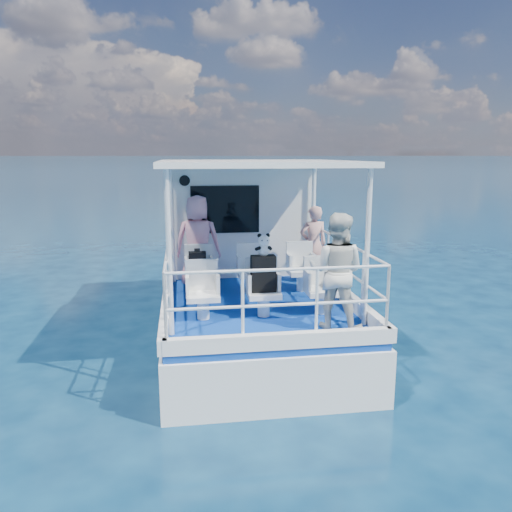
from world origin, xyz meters
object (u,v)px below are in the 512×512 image
at_px(passenger_port_fwd, 198,242).
at_px(passenger_stbd_aft, 336,271).
at_px(backpack_center, 263,274).
at_px(panda, 264,245).

bearing_deg(passenger_port_fwd, passenger_stbd_aft, 135.94).
xyz_separation_m(passenger_port_fwd, backpack_center, (0.89, -1.82, -0.19)).
bearing_deg(backpack_center, panda, 15.65).
bearing_deg(passenger_stbd_aft, passenger_port_fwd, -25.73).
height_order(backpack_center, panda, panda).
distance_m(passenger_stbd_aft, panda, 1.16).
bearing_deg(panda, passenger_stbd_aft, -36.94).
height_order(passenger_port_fwd, passenger_stbd_aft, passenger_port_fwd).
height_order(passenger_stbd_aft, backpack_center, passenger_stbd_aft).
xyz_separation_m(passenger_stbd_aft, panda, (-0.90, 0.67, 0.27)).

